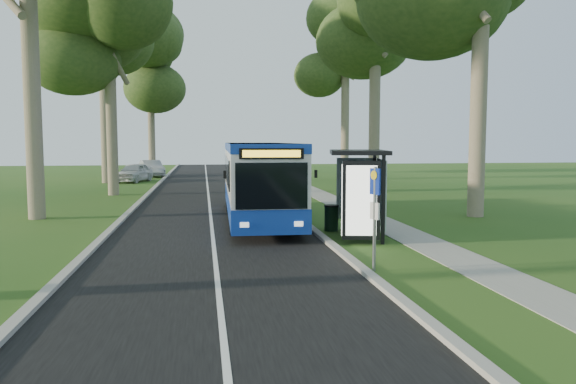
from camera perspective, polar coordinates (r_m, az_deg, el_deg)
name	(u,v)px	position (r m, az deg, el deg)	size (l,w,h in m)	color
ground	(334,248)	(16.67, 4.68, -5.74)	(120.00, 120.00, 0.00)	#264E18
road	(210,209)	(26.12, -7.94, -1.77)	(7.00, 100.00, 0.02)	black
kerb_east	(285,207)	(26.38, -0.32, -1.54)	(0.25, 100.00, 0.12)	#9E9B93
kerb_west	(132,210)	(26.31, -15.59, -1.75)	(0.25, 100.00, 0.12)	#9E9B93
centre_line	(210,209)	(26.12, -7.94, -1.74)	(0.12, 100.00, 0.01)	white
footpath	(347,207)	(26.98, 6.00, -1.53)	(1.50, 100.00, 0.02)	gray
bus	(258,180)	(22.44, -3.08, 1.19)	(2.73, 11.66, 3.07)	silver
bus_stop_sign	(375,206)	(13.68, 8.81, -1.46)	(0.17, 0.35, 2.55)	gray
bus_shelter	(366,176)	(18.20, 7.97, 1.58)	(2.44, 3.63, 2.86)	black
litter_bin	(331,218)	(19.85, 4.43, -2.62)	(0.52, 0.52, 0.91)	black
car_white	(134,172)	(45.01, -15.37, 1.93)	(1.74, 4.33, 1.48)	silver
car_silver	(151,168)	(51.09, -13.71, 2.34)	(1.56, 4.48, 1.48)	#A3A5AB
tree_west_c	(109,31)	(34.89, -17.72, 15.32)	(5.20, 5.20, 12.71)	#7A6B56
tree_west_d	(102,8)	(45.57, -18.38, 17.31)	(5.20, 5.20, 17.47)	#7A6B56
tree_west_e	(150,66)	(54.57, -13.83, 12.31)	(5.20, 5.20, 13.55)	#7A6B56
tree_east_c	(376,2)	(36.53, 8.93, 18.49)	(5.20, 5.20, 15.65)	#7A6B56
tree_east_d	(346,42)	(48.11, 5.88, 14.91)	(5.20, 5.20, 15.24)	#7A6B56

